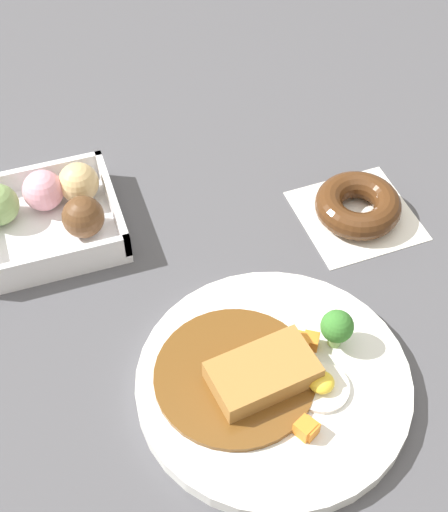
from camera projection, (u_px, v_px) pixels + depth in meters
name	position (u px, v px, depth m)	size (l,w,h in m)	color
ground_plane	(244.00, 320.00, 0.86)	(1.60, 1.60, 0.00)	#4C4C51
curry_plate	(270.00, 381.00, 0.79)	(0.28, 0.28, 0.07)	white
donut_box	(49.00, 211.00, 0.93)	(0.17, 0.16, 0.06)	white
chocolate_ring_donut	(358.00, 206.00, 0.95)	(0.14, 0.14, 0.04)	white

